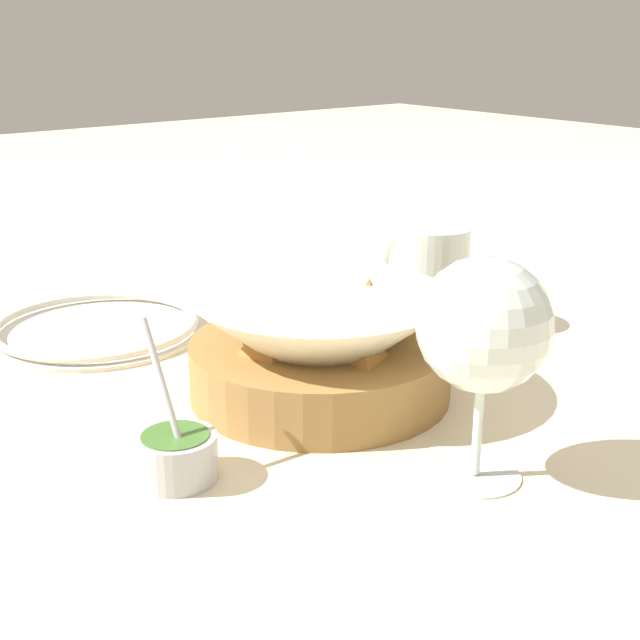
{
  "coord_description": "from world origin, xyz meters",
  "views": [
    {
      "loc": [
        -0.6,
        0.47,
        0.32
      ],
      "look_at": [
        -0.03,
        0.01,
        0.07
      ],
      "focal_mm": 50.0,
      "sensor_mm": 36.0,
      "label": 1
    }
  ],
  "objects_px": {
    "beer_mug": "(431,281)",
    "side_plate": "(97,327)",
    "food_basket": "(320,351)",
    "wine_glass": "(484,330)",
    "sauce_cup": "(176,454)"
  },
  "relations": [
    {
      "from": "sauce_cup",
      "to": "beer_mug",
      "type": "distance_m",
      "value": 0.41
    },
    {
      "from": "food_basket",
      "to": "beer_mug",
      "type": "distance_m",
      "value": 0.22
    },
    {
      "from": "beer_mug",
      "to": "side_plate",
      "type": "height_order",
      "value": "beer_mug"
    },
    {
      "from": "wine_glass",
      "to": "beer_mug",
      "type": "distance_m",
      "value": 0.34
    },
    {
      "from": "wine_glass",
      "to": "beer_mug",
      "type": "relative_size",
      "value": 1.4
    },
    {
      "from": "beer_mug",
      "to": "side_plate",
      "type": "bearing_deg",
      "value": 55.69
    },
    {
      "from": "wine_glass",
      "to": "side_plate",
      "type": "bearing_deg",
      "value": 9.99
    },
    {
      "from": "food_basket",
      "to": "side_plate",
      "type": "relative_size",
      "value": 1.03
    },
    {
      "from": "sauce_cup",
      "to": "wine_glass",
      "type": "relative_size",
      "value": 0.69
    },
    {
      "from": "food_basket",
      "to": "beer_mug",
      "type": "bearing_deg",
      "value": -71.27
    },
    {
      "from": "beer_mug",
      "to": "side_plate",
      "type": "distance_m",
      "value": 0.36
    },
    {
      "from": "wine_glass",
      "to": "sauce_cup",
      "type": "bearing_deg",
      "value": 52.18
    },
    {
      "from": "sauce_cup",
      "to": "side_plate",
      "type": "distance_m",
      "value": 0.34
    },
    {
      "from": "food_basket",
      "to": "sauce_cup",
      "type": "relative_size",
      "value": 2.01
    },
    {
      "from": "food_basket",
      "to": "wine_glass",
      "type": "bearing_deg",
      "value": 178.49
    }
  ]
}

